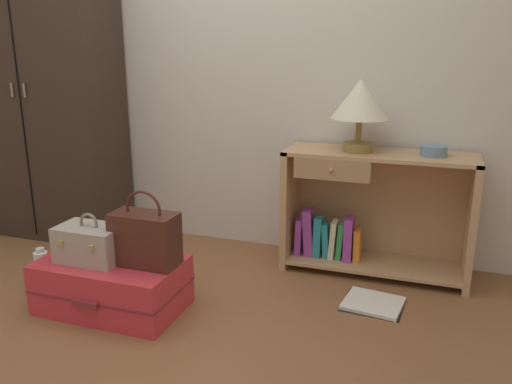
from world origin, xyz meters
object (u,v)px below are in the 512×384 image
wardrobe (44,87)px  train_case (91,243)px  open_book_on_floor (373,303)px  suitcase_large (112,284)px  table_lamp (360,101)px  bottle (42,268)px  bookshelf (369,212)px  bowl (434,151)px  handbag (145,238)px

wardrobe → train_case: size_ratio=6.37×
wardrobe → open_book_on_floor: wardrobe is taller
suitcase_large → open_book_on_floor: suitcase_large is taller
suitcase_large → train_case: 0.24m
wardrobe → table_lamp: (2.16, 0.03, -0.03)m
train_case → bottle: bearing=164.3°
bookshelf → bottle: bearing=-154.1°
bowl → bottle: size_ratio=0.64×
table_lamp → suitcase_large: (-1.09, -0.91, -0.88)m
bookshelf → open_book_on_floor: size_ratio=3.28×
table_lamp → open_book_on_floor: bearing=-67.0°
wardrobe → open_book_on_floor: bearing=-9.8°
bookshelf → train_case: (-1.27, -0.96, -0.00)m
bowl → open_book_on_floor: size_ratio=0.44×
wardrobe → bottle: bearing=-55.7°
wardrobe → train_case: 1.49m
suitcase_large → handbag: (0.20, 0.02, 0.27)m
table_lamp → bottle: (-1.63, -0.81, -0.91)m
suitcase_large → table_lamp: bearing=39.7°
wardrobe → train_case: (0.97, -0.90, -0.69)m
table_lamp → open_book_on_floor: 1.11m
bookshelf → table_lamp: (-0.08, -0.02, 0.65)m
train_case → handbag: 0.30m
wardrobe → bookshelf: bearing=1.4°
suitcase_large → open_book_on_floor: bearing=20.4°
open_book_on_floor → wardrobe: bearing=170.2°
bowl → handbag: (-1.31, -0.89, -0.36)m
wardrobe → suitcase_large: wardrobe is taller
suitcase_large → handbag: handbag is taller
suitcase_large → handbag: bearing=7.2°
bookshelf → bottle: size_ratio=4.83×
handbag → open_book_on_floor: handbag is taller
table_lamp → suitcase_large: 1.67m
bookshelf → suitcase_large: (-1.17, -0.93, -0.23)m
wardrobe → bookshelf: size_ratio=1.93×
suitcase_large → train_case: (-0.09, -0.03, 0.23)m
train_case → open_book_on_floor: train_case is taller
wardrobe → open_book_on_floor: (2.34, -0.40, -1.04)m
wardrobe → table_lamp: size_ratio=5.06×
table_lamp → train_case: table_lamp is taller
open_book_on_floor → bookshelf: bearing=102.4°
bottle → open_book_on_floor: bearing=11.7°
bookshelf → table_lamp: table_lamp is taller
wardrobe → bottle: 1.33m
wardrobe → handbag: size_ratio=5.46×
handbag → open_book_on_floor: 1.23m
bookshelf → open_book_on_floor: bookshelf is taller
open_book_on_floor → handbag: bearing=-157.4°
suitcase_large → bottle: bearing=169.6°
bowl → train_case: (-1.60, -0.94, -0.40)m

